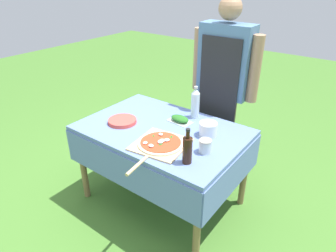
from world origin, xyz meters
name	(u,v)px	position (x,y,z in m)	size (l,w,h in m)	color
ground_plane	(163,199)	(0.00, 0.00, 0.00)	(12.00, 12.00, 0.00)	#477A2D
prep_table	(162,138)	(0.00, 0.00, 0.64)	(1.32, 0.90, 0.73)	#607AB7
person_cook	(224,79)	(0.17, 0.69, 1.00)	(0.63, 0.21, 1.69)	#70604C
pizza_on_peel	(160,144)	(0.15, -0.22, 0.75)	(0.41, 0.62, 0.05)	#D1B27F
oil_bottle	(187,149)	(0.42, -0.28, 0.84)	(0.06, 0.06, 0.25)	black
water_bottle	(195,103)	(0.10, 0.33, 0.87)	(0.07, 0.07, 0.28)	silver
herb_container	(180,119)	(0.05, 0.18, 0.76)	(0.21, 0.13, 0.05)	silver
mixing_tub	(208,129)	(0.35, 0.12, 0.79)	(0.14, 0.14, 0.11)	silver
plate_stack	(122,121)	(-0.33, -0.12, 0.75)	(0.24, 0.24, 0.03)	#DB4C42
sauce_jar	(205,147)	(0.45, -0.10, 0.78)	(0.09, 0.09, 0.10)	silver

